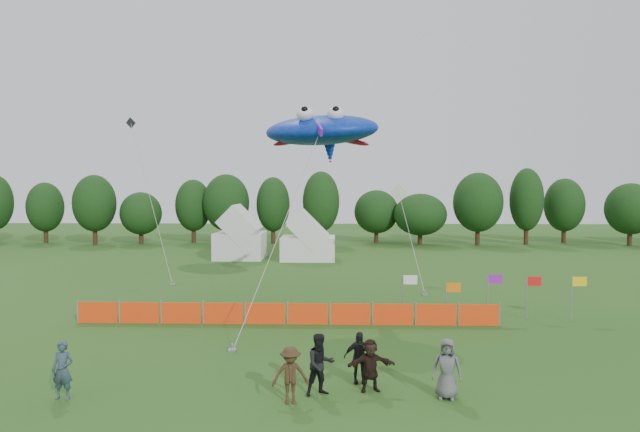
{
  "coord_description": "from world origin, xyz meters",
  "views": [
    {
      "loc": [
        0.72,
        -18.69,
        6.49
      ],
      "look_at": [
        0.0,
        6.0,
        5.2
      ],
      "focal_mm": 32.0,
      "sensor_mm": 36.0,
      "label": 1
    }
  ],
  "objects_px": {
    "tent_right": "(308,241)",
    "spectator_f": "(370,365)",
    "spectator_e": "(447,369)",
    "spectator_c": "(290,375)",
    "spectator_d": "(359,357)",
    "barrier_fence": "(286,314)",
    "tent_left": "(240,237)",
    "spectator_a": "(63,370)",
    "stingray_kite": "(322,131)",
    "spectator_b": "(320,364)"
  },
  "relations": [
    {
      "from": "spectator_f",
      "to": "spectator_d",
      "type": "bearing_deg",
      "value": 103.38
    },
    {
      "from": "tent_right",
      "to": "barrier_fence",
      "type": "relative_size",
      "value": 0.24
    },
    {
      "from": "tent_left",
      "to": "spectator_b",
      "type": "xyz_separation_m",
      "value": [
        8.16,
        -33.31,
        -0.98
      ]
    },
    {
      "from": "spectator_c",
      "to": "stingray_kite",
      "type": "xyz_separation_m",
      "value": [
        0.6,
        12.98,
        8.47
      ]
    },
    {
      "from": "barrier_fence",
      "to": "spectator_c",
      "type": "relative_size",
      "value": 11.58
    },
    {
      "from": "tent_left",
      "to": "spectator_d",
      "type": "height_order",
      "value": "tent_left"
    },
    {
      "from": "tent_left",
      "to": "spectator_c",
      "type": "xyz_separation_m",
      "value": [
        7.28,
        -34.03,
        -1.09
      ]
    },
    {
      "from": "spectator_a",
      "to": "spectator_f",
      "type": "xyz_separation_m",
      "value": [
        9.42,
        0.93,
        -0.06
      ]
    },
    {
      "from": "stingray_kite",
      "to": "spectator_e",
      "type": "bearing_deg",
      "value": -71.59
    },
    {
      "from": "tent_left",
      "to": "spectator_f",
      "type": "height_order",
      "value": "tent_left"
    },
    {
      "from": "spectator_d",
      "to": "barrier_fence",
      "type": "bearing_deg",
      "value": 106.51
    },
    {
      "from": "tent_right",
      "to": "barrier_fence",
      "type": "height_order",
      "value": "tent_right"
    },
    {
      "from": "spectator_d",
      "to": "spectator_e",
      "type": "bearing_deg",
      "value": -31.46
    },
    {
      "from": "stingray_kite",
      "to": "tent_left",
      "type": "bearing_deg",
      "value": 110.54
    },
    {
      "from": "tent_left",
      "to": "stingray_kite",
      "type": "xyz_separation_m",
      "value": [
        7.89,
        -21.05,
        7.38
      ]
    },
    {
      "from": "tent_left",
      "to": "spectator_a",
      "type": "distance_m",
      "value": 33.89
    },
    {
      "from": "barrier_fence",
      "to": "spectator_a",
      "type": "xyz_separation_m",
      "value": [
        -5.99,
        -9.6,
        0.39
      ]
    },
    {
      "from": "barrier_fence",
      "to": "stingray_kite",
      "type": "distance_m",
      "value": 9.53
    },
    {
      "from": "spectator_b",
      "to": "spectator_c",
      "type": "height_order",
      "value": "spectator_b"
    },
    {
      "from": "spectator_e",
      "to": "spectator_a",
      "type": "bearing_deg",
      "value": -165.46
    },
    {
      "from": "spectator_c",
      "to": "stingray_kite",
      "type": "bearing_deg",
      "value": 78.92
    },
    {
      "from": "spectator_c",
      "to": "spectator_e",
      "type": "bearing_deg",
      "value": -1.99
    },
    {
      "from": "spectator_a",
      "to": "spectator_e",
      "type": "distance_m",
      "value": 11.73
    },
    {
      "from": "barrier_fence",
      "to": "spectator_e",
      "type": "bearing_deg",
      "value": -58.14
    },
    {
      "from": "spectator_e",
      "to": "tent_left",
      "type": "bearing_deg",
      "value": 122.46
    },
    {
      "from": "spectator_c",
      "to": "spectator_e",
      "type": "relative_size",
      "value": 0.93
    },
    {
      "from": "spectator_d",
      "to": "spectator_e",
      "type": "distance_m",
      "value": 2.95
    },
    {
      "from": "stingray_kite",
      "to": "spectator_b",
      "type": "bearing_deg",
      "value": -88.73
    },
    {
      "from": "tent_right",
      "to": "spectator_b",
      "type": "xyz_separation_m",
      "value": [
        2.0,
        -32.49,
        -0.74
      ]
    },
    {
      "from": "spectator_d",
      "to": "spectator_e",
      "type": "xyz_separation_m",
      "value": [
        2.63,
        -1.32,
        0.07
      ]
    },
    {
      "from": "spectator_e",
      "to": "stingray_kite",
      "type": "height_order",
      "value": "stingray_kite"
    },
    {
      "from": "spectator_a",
      "to": "spectator_d",
      "type": "distance_m",
      "value": 9.25
    },
    {
      "from": "tent_left",
      "to": "tent_right",
      "type": "height_order",
      "value": "tent_left"
    },
    {
      "from": "spectator_a",
      "to": "spectator_b",
      "type": "xyz_separation_m",
      "value": [
        7.85,
        0.56,
        0.07
      ]
    },
    {
      "from": "spectator_d",
      "to": "spectator_f",
      "type": "xyz_separation_m",
      "value": [
        0.33,
        -0.76,
        -0.02
      ]
    },
    {
      "from": "tent_right",
      "to": "spectator_d",
      "type": "xyz_separation_m",
      "value": [
        3.23,
        -31.36,
        -0.85
      ]
    },
    {
      "from": "tent_right",
      "to": "spectator_f",
      "type": "bearing_deg",
      "value": -83.66
    },
    {
      "from": "spectator_e",
      "to": "spectator_c",
      "type": "bearing_deg",
      "value": -160.87
    },
    {
      "from": "spectator_b",
      "to": "spectator_f",
      "type": "distance_m",
      "value": 1.62
    },
    {
      "from": "tent_right",
      "to": "spectator_d",
      "type": "relative_size",
      "value": 2.8
    },
    {
      "from": "spectator_c",
      "to": "spectator_e",
      "type": "distance_m",
      "value": 4.78
    },
    {
      "from": "tent_right",
      "to": "barrier_fence",
      "type": "xyz_separation_m",
      "value": [
        0.14,
        -23.45,
        -1.2
      ]
    },
    {
      "from": "tent_right",
      "to": "spectator_a",
      "type": "xyz_separation_m",
      "value": [
        -5.86,
        -33.05,
        -0.81
      ]
    },
    {
      "from": "tent_left",
      "to": "tent_right",
      "type": "bearing_deg",
      "value": -7.64
    },
    {
      "from": "spectator_c",
      "to": "spectator_f",
      "type": "relative_size",
      "value": 1.04
    },
    {
      "from": "spectator_c",
      "to": "spectator_f",
      "type": "height_order",
      "value": "spectator_c"
    },
    {
      "from": "spectator_d",
      "to": "spectator_f",
      "type": "distance_m",
      "value": 0.83
    },
    {
      "from": "tent_right",
      "to": "stingray_kite",
      "type": "distance_m",
      "value": 21.68
    },
    {
      "from": "barrier_fence",
      "to": "spectator_a",
      "type": "bearing_deg",
      "value": -121.99
    },
    {
      "from": "barrier_fence",
      "to": "tent_left",
      "type": "bearing_deg",
      "value": 104.55
    }
  ]
}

